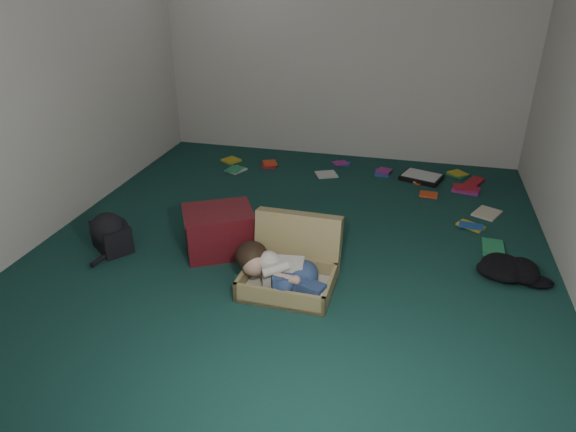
% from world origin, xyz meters
% --- Properties ---
extents(floor, '(4.50, 4.50, 0.00)m').
position_xyz_m(floor, '(0.00, 0.00, 0.00)').
color(floor, '#153C36').
rests_on(floor, ground).
extents(wall_back, '(4.50, 0.00, 4.50)m').
position_xyz_m(wall_back, '(0.00, 2.25, 1.30)').
color(wall_back, silver).
rests_on(wall_back, ground).
extents(wall_front, '(4.50, 0.00, 4.50)m').
position_xyz_m(wall_front, '(0.00, -2.25, 1.30)').
color(wall_front, silver).
rests_on(wall_front, ground).
extents(wall_left, '(0.00, 4.50, 4.50)m').
position_xyz_m(wall_left, '(-2.00, 0.00, 1.30)').
color(wall_left, silver).
rests_on(wall_left, ground).
extents(suitcase, '(0.64, 0.63, 0.46)m').
position_xyz_m(suitcase, '(0.11, -0.47, 0.14)').
color(suitcase, tan).
rests_on(suitcase, floor).
extents(person, '(0.68, 0.34, 0.29)m').
position_xyz_m(person, '(0.06, -0.63, 0.18)').
color(person, silver).
rests_on(person, suitcase).
extents(maroon_bin, '(0.65, 0.61, 0.36)m').
position_xyz_m(maroon_bin, '(-0.54, -0.20, 0.18)').
color(maroon_bin, '#5E1319').
rests_on(maroon_bin, floor).
extents(backpack, '(0.51, 0.50, 0.24)m').
position_xyz_m(backpack, '(-1.37, -0.38, 0.12)').
color(backpack, black).
rests_on(backpack, floor).
extents(clothing_pile, '(0.44, 0.37, 0.13)m').
position_xyz_m(clothing_pile, '(1.70, -0.04, 0.07)').
color(clothing_pile, black).
rests_on(clothing_pile, floor).
extents(paper_tray, '(0.47, 0.41, 0.06)m').
position_xyz_m(paper_tray, '(0.98, 1.70, 0.03)').
color(paper_tray, black).
rests_on(paper_tray, floor).
extents(book_scatter, '(2.92, 1.85, 0.02)m').
position_xyz_m(book_scatter, '(0.62, 1.45, 0.01)').
color(book_scatter, gold).
rests_on(book_scatter, floor).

